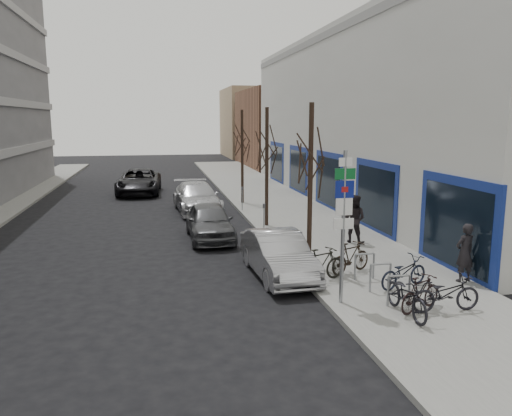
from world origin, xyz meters
name	(u,v)px	position (x,y,z in m)	size (l,w,h in m)	color
ground	(253,314)	(0.00, 0.00, 0.00)	(120.00, 120.00, 0.00)	black
sidewalk_east	(306,225)	(4.50, 10.00, 0.07)	(5.00, 70.00, 0.15)	slate
commercial_building	(473,119)	(17.00, 16.00, 5.00)	(20.00, 32.00, 10.00)	#B7B7B2
brick_building_far	(300,128)	(13.00, 40.00, 4.00)	(12.00, 14.00, 8.00)	brown
tan_building_far	(273,123)	(13.50, 55.00, 4.50)	(13.00, 12.00, 9.00)	#937A5B
highway_sign_pole	(343,218)	(2.40, -0.01, 2.46)	(0.55, 0.10, 4.20)	gray
bike_rack	(380,274)	(3.80, 0.60, 0.66)	(0.66, 2.26, 0.83)	gray
tree_near	(311,147)	(2.60, 3.50, 4.10)	(1.80, 1.80, 5.50)	black
tree_mid	(267,139)	(2.60, 10.00, 4.10)	(1.80, 1.80, 5.50)	black
tree_far	(242,135)	(2.60, 16.50, 4.10)	(1.80, 1.80, 5.50)	black
meter_front	(300,247)	(2.15, 3.00, 0.92)	(0.10, 0.08, 1.27)	gray
meter_mid	(264,215)	(2.15, 8.50, 0.92)	(0.10, 0.08, 1.27)	gray
meter_back	(242,196)	(2.15, 14.00, 0.92)	(0.10, 0.08, 1.27)	gray
bike_near_left	(407,292)	(3.67, -1.16, 0.75)	(0.59, 1.96, 1.19)	black
bike_near_right	(421,293)	(4.16, -0.97, 0.63)	(0.47, 1.58, 0.96)	black
bike_mid_curb	(404,270)	(4.61, 0.77, 0.69)	(0.53, 1.76, 1.07)	black
bike_mid_inner	(322,264)	(2.44, 1.75, 0.68)	(0.52, 1.75, 1.06)	black
bike_far_curb	(446,290)	(4.76, -1.14, 0.71)	(0.55, 1.83, 1.12)	black
bike_far_inner	(351,257)	(3.63, 2.38, 0.67)	(0.51, 1.70, 1.03)	black
parked_car_front	(278,255)	(1.40, 2.92, 0.72)	(1.53, 4.39, 1.45)	#A6A7AC
parked_car_mid	(210,222)	(-0.20, 8.39, 0.76)	(1.79, 4.44, 1.51)	#4A4B4F
parked_car_back	(197,198)	(-0.20, 14.78, 0.79)	(2.20, 5.42, 1.57)	#B1B1B6
lane_car	(139,182)	(-3.47, 22.32, 0.83)	(2.74, 5.95, 1.65)	black
pedestrian_near	(465,253)	(6.64, 0.93, 1.04)	(0.65, 0.43, 1.78)	black
pedestrian_far	(354,218)	(5.28, 6.14, 1.12)	(0.71, 0.48, 1.93)	black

